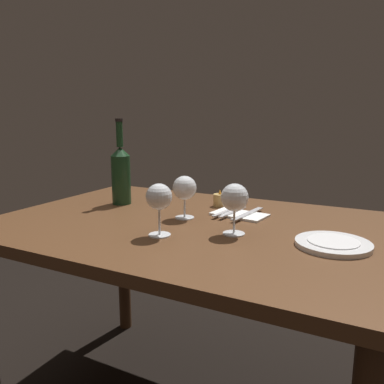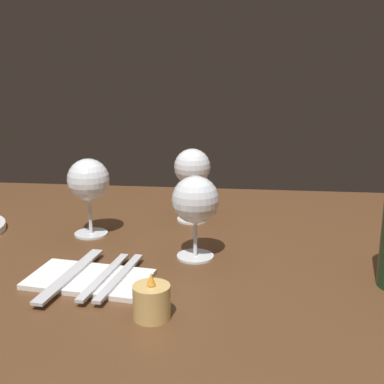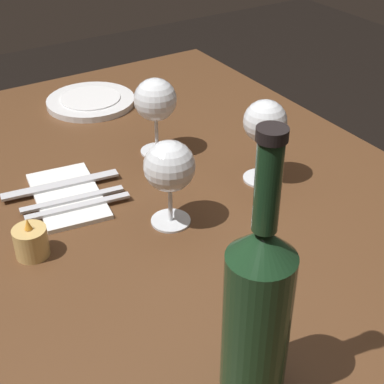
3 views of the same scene
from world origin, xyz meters
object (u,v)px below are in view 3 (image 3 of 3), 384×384
object	(u,v)px
wine_bottle	(258,307)
fork_outer	(78,206)
wine_glass_left	(155,102)
table_knife	(61,185)
fork_inner	(73,199)
wine_glass_centre	(169,168)
folded_napkin	(68,196)
votive_candle	(32,243)
wine_glass_right	(265,124)
dinner_plate	(91,101)

from	to	relation	value
wine_bottle	fork_outer	world-z (taller)	wine_bottle
wine_glass_left	table_knife	bearing A→B (deg)	98.17
fork_inner	wine_glass_centre	bearing A→B (deg)	-138.47
wine_glass_left	wine_bottle	size ratio (longest dim) A/B	0.46
wine_glass_left	wine_glass_centre	size ratio (longest dim) A/B	1.04
folded_napkin	fork_inner	world-z (taller)	fork_inner
votive_candle	wine_bottle	bearing A→B (deg)	-159.11
wine_glass_right	wine_bottle	distance (m)	0.46
wine_glass_left	votive_candle	world-z (taller)	wine_glass_left
table_knife	dinner_plate	bearing A→B (deg)	-31.86
wine_glass_centre	table_knife	bearing A→B (deg)	32.09
folded_napkin	fork_inner	bearing A→B (deg)	180.00
wine_bottle	dinner_plate	distance (m)	0.85
wine_glass_left	votive_candle	distance (m)	0.38
wine_glass_centre	fork_outer	world-z (taller)	wine_glass_centre
wine_glass_left	fork_outer	size ratio (longest dim) A/B	0.86
wine_glass_centre	votive_candle	size ratio (longest dim) A/B	2.22
wine_glass_centre	wine_bottle	world-z (taller)	wine_bottle
wine_glass_left	wine_glass_right	xyz separation A→B (m)	(-0.19, -0.11, 0.00)
fork_inner	table_knife	bearing A→B (deg)	0.00
folded_napkin	wine_glass_centre	bearing A→B (deg)	-143.28
wine_bottle	folded_napkin	world-z (taller)	wine_bottle
folded_napkin	table_knife	xyz separation A→B (m)	(0.03, 0.00, 0.01)
wine_bottle	table_knife	size ratio (longest dim) A/B	1.61
dinner_plate	fork_outer	distance (m)	0.44
dinner_plate	fork_outer	size ratio (longest dim) A/B	1.12
votive_candle	folded_napkin	bearing A→B (deg)	-40.32
wine_glass_left	wine_glass_right	world-z (taller)	wine_glass_right
dinner_plate	wine_glass_right	bearing A→B (deg)	-164.18
votive_candle	folded_napkin	distance (m)	0.16
votive_candle	fork_inner	world-z (taller)	votive_candle
wine_glass_left	fork_inner	distance (m)	0.25
folded_napkin	wine_bottle	bearing A→B (deg)	-175.78
wine_glass_right	wine_bottle	size ratio (longest dim) A/B	0.46
votive_candle	wine_glass_centre	bearing A→B (deg)	-99.08
wine_glass_left	votive_candle	xyz separation A→B (m)	(-0.18, 0.32, -0.09)
votive_candle	fork_inner	distance (m)	0.14
fork_outer	wine_glass_right	bearing A→B (deg)	-103.86
wine_glass_centre	fork_outer	bearing A→B (deg)	47.47
votive_candle	dinner_plate	xyz separation A→B (m)	(0.46, -0.30, -0.02)
votive_candle	table_knife	xyz separation A→B (m)	(0.15, -0.10, -0.01)
votive_candle	table_knife	size ratio (longest dim) A/B	0.32
wine_glass_left	table_knife	world-z (taller)	wine_glass_left
fork_inner	table_knife	xyz separation A→B (m)	(0.06, 0.00, 0.00)
wine_glass_left	wine_bottle	bearing A→B (deg)	162.17
wine_glass_left	wine_glass_right	distance (m)	0.22
dinner_plate	table_knife	bearing A→B (deg)	148.14
folded_napkin	fork_outer	size ratio (longest dim) A/B	1.13
votive_candle	fork_outer	world-z (taller)	votive_candle
fork_inner	fork_outer	xyz separation A→B (m)	(-0.02, 0.00, 0.00)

